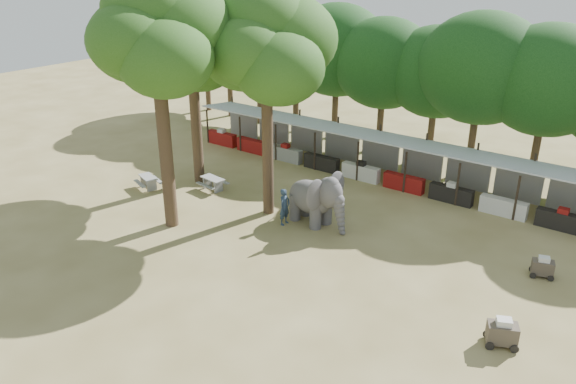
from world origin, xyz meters
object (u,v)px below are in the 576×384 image
Objects in this scene: yard_tree_back at (266,45)px; cart_front at (502,332)px; picnic_table_near at (148,181)px; yard_tree_center at (156,35)px; cart_back at (543,267)px; elephant at (317,199)px; picnic_table_far at (213,182)px; handler at (285,207)px; yard_tree_left at (191,39)px.

yard_tree_back is 8.63× the size of cart_front.
yard_tree_back is at bearing 32.58° from picnic_table_near.
cart_back is (16.30, 5.60, -8.75)m from yard_tree_center.
yard_tree_back reaches higher than elephant.
yard_tree_back is at bearing 53.14° from yard_tree_center.
yard_tree_center reaches higher than picnic_table_near.
picnic_table_far is 17.65m from cart_back.
picnic_table_near is 21.02m from cart_back.
cart_back is (11.66, 2.40, -0.48)m from handler.
cart_front is (20.77, -2.24, 0.07)m from picnic_table_near.
handler reaches higher than picnic_table_far.
elephant is 2.08× the size of picnic_table_near.
cart_front is at bearing 0.14° from yard_tree_center.
yard_tree_left is at bearing 140.62° from cart_front.
yard_tree_left is at bearing 120.96° from yard_tree_center.
elephant is 2.27× the size of picnic_table_far.
picnic_table_near is 1.35× the size of cart_front.
elephant reaches higher than cart_back.
yard_tree_left reaches higher than picnic_table_far.
handler is 1.43× the size of cart_front.
yard_tree_center reaches higher than picnic_table_far.
picnic_table_near is at bearing -167.04° from yard_tree_back.
handler is at bearing -25.90° from yard_tree_back.
picnic_table_near is (-7.46, -1.72, -8.08)m from yard_tree_back.
yard_tree_center reaches higher than cart_back.
cart_back is at bearing 6.87° from yard_tree_back.
cart_back reaches higher than picnic_table_far.
picnic_table_far is (-1.31, 4.31, -8.73)m from yard_tree_center.
cart_back is at bearing 1.79° from yard_tree_left.
handler is (7.64, -1.79, -7.26)m from yard_tree_left.
yard_tree_left is 0.97× the size of yard_tree_back.
handler reaches higher than cart_front.
yard_tree_center is 1.06× the size of yard_tree_back.
yard_tree_left is 0.92× the size of yard_tree_center.
yard_tree_center reaches higher than handler.
yard_tree_back is 7.02× the size of picnic_table_far.
cart_back is at bearing -78.70° from handler.
cart_back is (-0.01, 5.56, -0.08)m from cart_front.
yard_tree_left is 11.26m from elephant.
yard_tree_left is 5.87× the size of handler.
picnic_table_near is 1.61× the size of cart_back.
yard_tree_center is 3.27× the size of elephant.
yard_tree_left is at bearing 81.38° from picnic_table_near.
cart_front is (16.31, 0.04, -8.67)m from yard_tree_center.
yard_tree_left is 21.36m from cart_front.
elephant reaches higher than picnic_table_near.
yard_tree_back is at bearing 3.37° from picnic_table_far.
yard_tree_back is 10.35× the size of cart_back.
yard_tree_back reaches higher than picnic_table_near.
elephant is 10.52m from cart_back.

